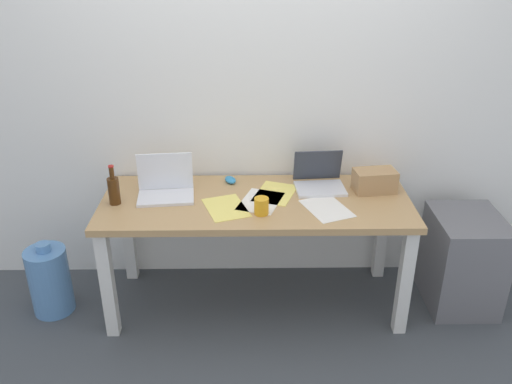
{
  "coord_description": "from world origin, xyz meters",
  "views": [
    {
      "loc": [
        -0.04,
        -2.78,
        2.12
      ],
      "look_at": [
        0.0,
        0.0,
        0.77
      ],
      "focal_mm": 37.8,
      "sensor_mm": 36.0,
      "label": 1
    }
  ],
  "objects_px": {
    "computer_mouse": "(230,180)",
    "coffee_mug": "(261,206)",
    "beer_bottle": "(114,190)",
    "water_cooler_jug": "(50,280)",
    "desk": "(256,214)",
    "laptop_right": "(319,181)",
    "laptop_left": "(166,187)",
    "cardboard_box": "(375,181)",
    "filing_cabinet": "(462,260)"
  },
  "relations": [
    {
      "from": "computer_mouse",
      "to": "coffee_mug",
      "type": "bearing_deg",
      "value": -89.68
    },
    {
      "from": "beer_bottle",
      "to": "water_cooler_jug",
      "type": "height_order",
      "value": "beer_bottle"
    },
    {
      "from": "desk",
      "to": "laptop_right",
      "type": "height_order",
      "value": "laptop_right"
    },
    {
      "from": "laptop_left",
      "to": "water_cooler_jug",
      "type": "xyz_separation_m",
      "value": [
        -0.73,
        -0.12,
        -0.56
      ]
    },
    {
      "from": "cardboard_box",
      "to": "coffee_mug",
      "type": "height_order",
      "value": "cardboard_box"
    },
    {
      "from": "computer_mouse",
      "to": "coffee_mug",
      "type": "relative_size",
      "value": 1.05
    },
    {
      "from": "desk",
      "to": "filing_cabinet",
      "type": "height_order",
      "value": "desk"
    },
    {
      "from": "beer_bottle",
      "to": "cardboard_box",
      "type": "xyz_separation_m",
      "value": [
        1.51,
        0.15,
        -0.02
      ]
    },
    {
      "from": "laptop_left",
      "to": "beer_bottle",
      "type": "distance_m",
      "value": 0.29
    },
    {
      "from": "desk",
      "to": "coffee_mug",
      "type": "relative_size",
      "value": 18.85
    },
    {
      "from": "laptop_right",
      "to": "beer_bottle",
      "type": "xyz_separation_m",
      "value": [
        -1.19,
        -0.2,
        0.04
      ]
    },
    {
      "from": "computer_mouse",
      "to": "filing_cabinet",
      "type": "xyz_separation_m",
      "value": [
        1.43,
        -0.25,
        -0.44
      ]
    },
    {
      "from": "beer_bottle",
      "to": "cardboard_box",
      "type": "relative_size",
      "value": 0.96
    },
    {
      "from": "laptop_right",
      "to": "beer_bottle",
      "type": "bearing_deg",
      "value": -170.64
    },
    {
      "from": "filing_cabinet",
      "to": "beer_bottle",
      "type": "bearing_deg",
      "value": -179.17
    },
    {
      "from": "cardboard_box",
      "to": "water_cooler_jug",
      "type": "xyz_separation_m",
      "value": [
        -1.96,
        -0.18,
        -0.57
      ]
    },
    {
      "from": "desk",
      "to": "beer_bottle",
      "type": "xyz_separation_m",
      "value": [
        -0.8,
        -0.04,
        0.18
      ]
    },
    {
      "from": "water_cooler_jug",
      "to": "cardboard_box",
      "type": "bearing_deg",
      "value": 5.18
    },
    {
      "from": "coffee_mug",
      "to": "water_cooler_jug",
      "type": "xyz_separation_m",
      "value": [
        -1.28,
        0.11,
        -0.55
      ]
    },
    {
      "from": "desk",
      "to": "beer_bottle",
      "type": "bearing_deg",
      "value": -177.49
    },
    {
      "from": "cardboard_box",
      "to": "water_cooler_jug",
      "type": "bearing_deg",
      "value": -174.82
    },
    {
      "from": "beer_bottle",
      "to": "coffee_mug",
      "type": "xyz_separation_m",
      "value": [
        0.83,
        -0.14,
        -0.04
      ]
    },
    {
      "from": "beer_bottle",
      "to": "cardboard_box",
      "type": "distance_m",
      "value": 1.52
    },
    {
      "from": "laptop_left",
      "to": "filing_cabinet",
      "type": "xyz_separation_m",
      "value": [
        1.8,
        -0.06,
        -0.48
      ]
    },
    {
      "from": "laptop_left",
      "to": "filing_cabinet",
      "type": "distance_m",
      "value": 1.86
    },
    {
      "from": "beer_bottle",
      "to": "water_cooler_jug",
      "type": "relative_size",
      "value": 0.49
    },
    {
      "from": "desk",
      "to": "beer_bottle",
      "type": "height_order",
      "value": "beer_bottle"
    },
    {
      "from": "beer_bottle",
      "to": "water_cooler_jug",
      "type": "xyz_separation_m",
      "value": [
        -0.45,
        -0.03,
        -0.59
      ]
    },
    {
      "from": "laptop_right",
      "to": "desk",
      "type": "bearing_deg",
      "value": -157.32
    },
    {
      "from": "laptop_left",
      "to": "water_cooler_jug",
      "type": "bearing_deg",
      "value": -170.42
    },
    {
      "from": "desk",
      "to": "coffee_mug",
      "type": "distance_m",
      "value": 0.23
    },
    {
      "from": "laptop_right",
      "to": "coffee_mug",
      "type": "distance_m",
      "value": 0.49
    },
    {
      "from": "laptop_right",
      "to": "coffee_mug",
      "type": "relative_size",
      "value": 3.25
    },
    {
      "from": "beer_bottle",
      "to": "filing_cabinet",
      "type": "distance_m",
      "value": 2.14
    },
    {
      "from": "laptop_right",
      "to": "beer_bottle",
      "type": "height_order",
      "value": "beer_bottle"
    },
    {
      "from": "computer_mouse",
      "to": "filing_cabinet",
      "type": "distance_m",
      "value": 1.51
    },
    {
      "from": "computer_mouse",
      "to": "water_cooler_jug",
      "type": "bearing_deg",
      "value": 172.27
    },
    {
      "from": "laptop_left",
      "to": "computer_mouse",
      "type": "distance_m",
      "value": 0.42
    },
    {
      "from": "cardboard_box",
      "to": "water_cooler_jug",
      "type": "height_order",
      "value": "cardboard_box"
    },
    {
      "from": "desk",
      "to": "water_cooler_jug",
      "type": "xyz_separation_m",
      "value": [
        -1.25,
        -0.07,
        -0.41
      ]
    },
    {
      "from": "computer_mouse",
      "to": "filing_cabinet",
      "type": "relative_size",
      "value": 0.17
    },
    {
      "from": "desk",
      "to": "water_cooler_jug",
      "type": "distance_m",
      "value": 1.32
    },
    {
      "from": "beer_bottle",
      "to": "cardboard_box",
      "type": "height_order",
      "value": "beer_bottle"
    },
    {
      "from": "laptop_right",
      "to": "computer_mouse",
      "type": "xyz_separation_m",
      "value": [
        -0.54,
        0.08,
        -0.03
      ]
    },
    {
      "from": "computer_mouse",
      "to": "cardboard_box",
      "type": "distance_m",
      "value": 0.87
    },
    {
      "from": "laptop_right",
      "to": "cardboard_box",
      "type": "height_order",
      "value": "laptop_right"
    },
    {
      "from": "laptop_left",
      "to": "cardboard_box",
      "type": "height_order",
      "value": "laptop_left"
    },
    {
      "from": "beer_bottle",
      "to": "coffee_mug",
      "type": "relative_size",
      "value": 2.47
    },
    {
      "from": "desk",
      "to": "filing_cabinet",
      "type": "relative_size",
      "value": 3.01
    },
    {
      "from": "water_cooler_jug",
      "to": "filing_cabinet",
      "type": "bearing_deg",
      "value": 1.38
    }
  ]
}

